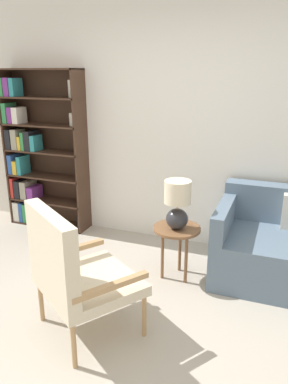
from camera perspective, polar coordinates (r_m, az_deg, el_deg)
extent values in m
plane|color=#B2A899|center=(2.90, -6.43, -23.01)|extent=(14.00, 14.00, 0.00)
cube|color=white|center=(4.13, 6.06, 10.22)|extent=(6.40, 0.06, 2.70)
cube|color=#422B1E|center=(5.07, -19.50, 6.31)|extent=(0.02, 0.30, 1.93)
cube|color=#422B1E|center=(4.49, -9.48, 5.69)|extent=(0.02, 0.30, 1.93)
cube|color=#422B1E|center=(4.67, -15.76, 17.58)|extent=(1.03, 0.30, 0.02)
cube|color=#422B1E|center=(5.04, -13.94, -4.64)|extent=(1.03, 0.30, 0.02)
cube|color=#422B1E|center=(4.88, -13.81, 6.39)|extent=(1.03, 0.01, 1.93)
cube|color=#422B1E|center=(4.93, -14.21, -1.22)|extent=(1.03, 0.30, 0.02)
cube|color=silver|center=(5.21, -18.30, -2.62)|extent=(0.09, 0.20, 0.26)
cube|color=#2D56A8|center=(5.17, -17.62, -2.72)|extent=(0.05, 0.21, 0.26)
cube|color=#338C4C|center=(5.13, -17.04, -2.91)|extent=(0.08, 0.20, 0.25)
cylinder|color=#334C6B|center=(4.78, -9.67, -4.49)|extent=(0.08, 0.08, 0.15)
cube|color=#422B1E|center=(4.83, -14.50, 2.35)|extent=(1.03, 0.30, 0.02)
cube|color=red|center=(5.15, -18.69, 0.84)|extent=(0.04, 0.25, 0.26)
cube|color=black|center=(5.08, -18.26, 0.49)|extent=(0.08, 0.19, 0.23)
cube|color=gray|center=(5.05, -17.17, 0.47)|extent=(0.09, 0.25, 0.23)
cube|color=#7A338C|center=(4.99, -16.31, -0.03)|extent=(0.09, 0.23, 0.17)
cube|color=#422B1E|center=(4.76, -14.80, 6.04)|extent=(1.03, 0.30, 0.02)
cube|color=#2D56A8|center=(5.06, -19.01, 4.17)|extent=(0.06, 0.23, 0.24)
cube|color=gold|center=(5.00, -18.57, 3.65)|extent=(0.06, 0.18, 0.17)
cube|color=teal|center=(4.96, -17.91, 3.96)|extent=(0.05, 0.20, 0.23)
cube|color=#422B1E|center=(4.71, -15.11, 9.83)|extent=(1.03, 0.30, 0.02)
cube|color=black|center=(5.00, -19.27, 7.70)|extent=(0.08, 0.24, 0.24)
cube|color=gray|center=(4.92, -18.60, 7.65)|extent=(0.08, 0.20, 0.25)
cube|color=gold|center=(4.90, -17.74, 7.22)|extent=(0.04, 0.24, 0.17)
cube|color=#338C4C|center=(4.84, -17.51, 7.44)|extent=(0.04, 0.18, 0.22)
cube|color=black|center=(4.82, -16.67, 7.57)|extent=(0.08, 0.24, 0.24)
cube|color=teal|center=(4.75, -16.11, 7.20)|extent=(0.06, 0.18, 0.19)
cube|color=#422B1E|center=(4.68, -15.43, 13.69)|extent=(1.03, 0.30, 0.02)
cube|color=#338C4C|center=(4.95, -19.84, 11.28)|extent=(0.06, 0.21, 0.24)
cube|color=#7A338C|center=(4.89, -19.20, 11.01)|extent=(0.07, 0.19, 0.19)
cube|color=silver|center=(4.84, -18.48, 11.03)|extent=(0.08, 0.19, 0.19)
cylinder|color=beige|center=(4.46, -10.67, 10.81)|extent=(0.10, 0.10, 0.15)
cube|color=#338C4C|center=(4.93, -20.29, 14.79)|extent=(0.05, 0.21, 0.21)
cube|color=#7A338C|center=(4.88, -19.60, 14.84)|extent=(0.07, 0.21, 0.21)
cube|color=teal|center=(4.82, -18.95, 14.86)|extent=(0.06, 0.18, 0.21)
cylinder|color=beige|center=(4.43, -10.89, 15.19)|extent=(0.09, 0.09, 0.19)
cylinder|color=tan|center=(2.92, 0.03, -18.26)|extent=(0.04, 0.04, 0.35)
cylinder|color=tan|center=(3.35, -6.08, -13.08)|extent=(0.04, 0.04, 0.35)
cylinder|color=tan|center=(2.70, -10.65, -21.99)|extent=(0.04, 0.04, 0.35)
cylinder|color=tan|center=(3.17, -15.41, -15.70)|extent=(0.04, 0.04, 0.35)
cube|color=beige|center=(2.90, -8.25, -13.57)|extent=(0.93, 0.92, 0.08)
cube|color=beige|center=(2.65, -13.90, -8.99)|extent=(0.63, 0.47, 0.58)
cube|color=tan|center=(2.58, -5.04, -14.13)|extent=(0.37, 0.51, 0.04)
cube|color=tan|center=(3.09, -11.12, -8.64)|extent=(0.37, 0.51, 0.04)
cube|color=slate|center=(3.68, 12.27, -3.48)|extent=(0.12, 0.94, 0.26)
cylinder|color=brown|center=(3.50, 5.03, -5.57)|extent=(0.44, 0.44, 0.02)
cylinder|color=brown|center=(3.73, 5.50, -8.46)|extent=(0.03, 0.03, 0.49)
cylinder|color=brown|center=(3.58, 2.82, -9.52)|extent=(0.03, 0.03, 0.49)
cylinder|color=brown|center=(3.53, 6.43, -10.09)|extent=(0.03, 0.03, 0.49)
ellipsoid|color=#2D2D33|center=(3.44, 5.04, -4.09)|extent=(0.20, 0.20, 0.19)
cylinder|color=tan|center=(3.39, 5.10, -2.13)|extent=(0.02, 0.02, 0.06)
cylinder|color=beige|center=(3.35, 5.16, 0.02)|extent=(0.24, 0.24, 0.21)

